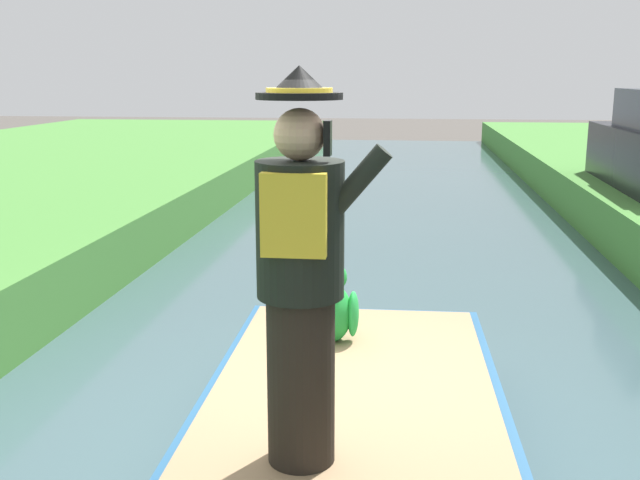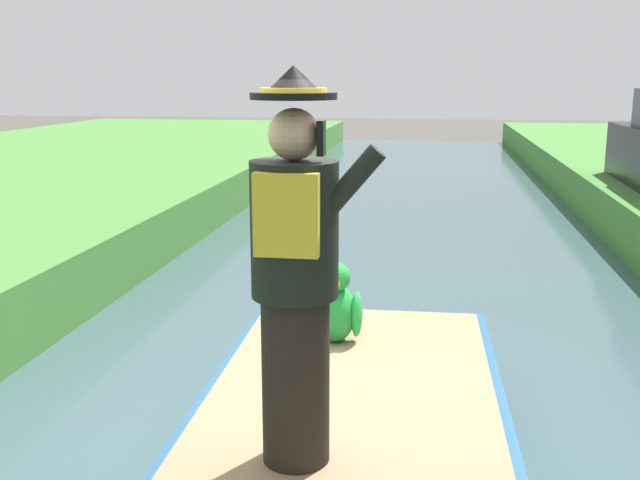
% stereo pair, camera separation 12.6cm
% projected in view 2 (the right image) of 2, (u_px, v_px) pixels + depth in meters
% --- Properties ---
extents(ground_plane, '(80.00, 80.00, 0.00)m').
position_uv_depth(ground_plane, '(356.00, 480.00, 4.71)').
color(ground_plane, '#4C4742').
extents(canal_water, '(5.94, 48.00, 0.10)m').
position_uv_depth(canal_water, '(356.00, 473.00, 4.70)').
color(canal_water, '#3D565B').
rests_on(canal_water, ground).
extents(boat, '(1.88, 4.24, 0.61)m').
position_uv_depth(boat, '(346.00, 473.00, 4.03)').
color(boat, '#23517A').
rests_on(boat, canal_water).
extents(person_pirate, '(0.61, 0.42, 1.85)m').
position_uv_depth(person_pirate, '(296.00, 274.00, 3.37)').
color(person_pirate, black).
rests_on(person_pirate, boat).
extents(parrot_plush, '(0.36, 0.35, 0.57)m').
position_uv_depth(parrot_plush, '(336.00, 307.00, 5.10)').
color(parrot_plush, green).
rests_on(parrot_plush, boat).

